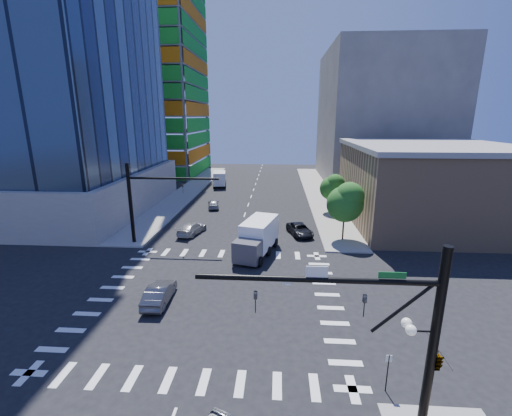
{
  "coord_description": "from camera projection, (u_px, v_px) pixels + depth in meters",
  "views": [
    {
      "loc": [
        4.88,
        -24.36,
        13.98
      ],
      "look_at": [
        2.73,
        8.0,
        5.33
      ],
      "focal_mm": 24.0,
      "sensor_mm": 36.0,
      "label": 1
    }
  ],
  "objects": [
    {
      "name": "box_truck_far",
      "position": [
        220.0,
        180.0,
        71.02
      ],
      "size": [
        3.39,
        6.31,
        3.15
      ],
      "rotation": [
        0.0,
        0.0,
        3.29
      ],
      "color": "black",
      "rests_on": "ground"
    },
    {
      "name": "signal_mast_nw",
      "position": [
        143.0,
        196.0,
        37.71
      ],
      "size": [
        10.2,
        0.4,
        9.0
      ],
      "color": "black",
      "rests_on": "sidewalk_nw"
    },
    {
      "name": "bg_building_ne",
      "position": [
        380.0,
        117.0,
        75.09
      ],
      "size": [
        24.0,
        30.0,
        28.0
      ],
      "primitive_type": "cube",
      "color": "#67615C",
      "rests_on": "ground"
    },
    {
      "name": "construction_building",
      "position": [
        146.0,
        71.0,
        82.51
      ],
      "size": [
        25.16,
        34.5,
        70.6
      ],
      "color": "slate",
      "rests_on": "ground"
    },
    {
      "name": "ground",
      "position": [
        215.0,
        297.0,
        27.4
      ],
      "size": [
        160.0,
        160.0,
        0.0
      ],
      "primitive_type": "plane",
      "color": "black",
      "rests_on": "ground"
    },
    {
      "name": "car_sb_mid",
      "position": [
        213.0,
        204.0,
        54.07
      ],
      "size": [
        2.45,
        4.36,
        1.4
      ],
      "primitive_type": "imported",
      "rotation": [
        0.0,
        0.0,
        3.34
      ],
      "color": "#94959A",
      "rests_on": "ground"
    },
    {
      "name": "car_sb_cross",
      "position": [
        159.0,
        293.0,
        26.5
      ],
      "size": [
        1.69,
        4.57,
        1.49
      ],
      "primitive_type": "imported",
      "rotation": [
        0.0,
        0.0,
        3.17
      ],
      "color": "#4A4A4F",
      "rests_on": "ground"
    },
    {
      "name": "no_parking_sign",
      "position": [
        388.0,
        369.0,
        17.68
      ],
      "size": [
        0.3,
        0.06,
        2.2
      ],
      "color": "black",
      "rests_on": "ground"
    },
    {
      "name": "sidewalk_ne",
      "position": [
        318.0,
        192.0,
        65.14
      ],
      "size": [
        5.0,
        60.0,
        0.15
      ],
      "primitive_type": "cube",
      "color": "gray",
      "rests_on": "ground"
    },
    {
      "name": "car_sb_near",
      "position": [
        192.0,
        228.0,
        42.1
      ],
      "size": [
        3.23,
        5.31,
        1.44
      ],
      "primitive_type": "imported",
      "rotation": [
        0.0,
        0.0,
        2.88
      ],
      "color": "#B2B2B2",
      "rests_on": "ground"
    },
    {
      "name": "box_truck_near",
      "position": [
        256.0,
        241.0,
        35.4
      ],
      "size": [
        4.56,
        7.28,
        3.55
      ],
      "rotation": [
        0.0,
        0.0,
        -0.27
      ],
      "color": "black",
      "rests_on": "ground"
    },
    {
      "name": "signal_mast_se",
      "position": [
        412.0,
        338.0,
        14.34
      ],
      "size": [
        10.51,
        2.48,
        9.0
      ],
      "color": "black",
      "rests_on": "sidewalk_se"
    },
    {
      "name": "road_markings",
      "position": [
        215.0,
        297.0,
        27.4
      ],
      "size": [
        20.0,
        20.0,
        0.01
      ],
      "primitive_type": "cube",
      "color": "silver",
      "rests_on": "ground"
    },
    {
      "name": "tree_north",
      "position": [
        333.0,
        187.0,
        50.52
      ],
      "size": [
        3.54,
        3.52,
        5.78
      ],
      "color": "#382316",
      "rests_on": "sidewalk_ne"
    },
    {
      "name": "commercial_building",
      "position": [
        429.0,
        184.0,
        45.64
      ],
      "size": [
        20.5,
        22.5,
        10.6
      ],
      "color": "#A2835E",
      "rests_on": "ground"
    },
    {
      "name": "car_nb_far",
      "position": [
        300.0,
        230.0,
        41.76
      ],
      "size": [
        3.54,
        5.3,
        1.35
      ],
      "primitive_type": "imported",
      "rotation": [
        0.0,
        0.0,
        0.29
      ],
      "color": "black",
      "rests_on": "ground"
    },
    {
      "name": "sidewalk_nw",
      "position": [
        189.0,
        191.0,
        66.74
      ],
      "size": [
        5.0,
        60.0,
        0.15
      ],
      "primitive_type": "cube",
      "color": "gray",
      "rests_on": "ground"
    },
    {
      "name": "tree_south",
      "position": [
        346.0,
        202.0,
        38.79
      ],
      "size": [
        4.16,
        4.16,
        6.82
      ],
      "color": "#382316",
      "rests_on": "sidewalk_ne"
    }
  ]
}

